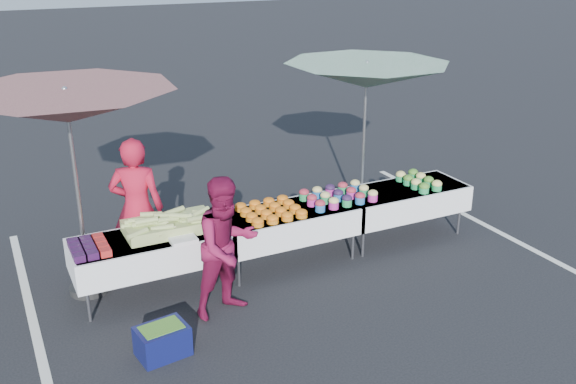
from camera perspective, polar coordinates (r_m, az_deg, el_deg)
name	(u,v)px	position (r m, az deg, el deg)	size (l,w,h in m)	color
ground	(288,262)	(8.57, 0.00, -6.26)	(80.00, 80.00, 0.00)	black
stripe_left	(33,321)	(7.86, -21.74, -10.58)	(0.10, 5.00, 0.00)	silver
stripe_right	(474,219)	(10.26, 16.21, -2.34)	(0.10, 5.00, 0.00)	silver
table_left	(152,249)	(7.76, -12.03, -5.01)	(1.86, 0.81, 0.75)	white
table_center	(288,222)	(8.31, 0.00, -2.68)	(1.86, 0.81, 0.75)	white
table_right	(402,199)	(9.20, 10.08, -0.63)	(1.86, 0.81, 0.75)	white
berry_punnets	(89,247)	(7.50, -17.28, -4.72)	(0.40, 0.54, 0.08)	black
corn_pile	(169,224)	(7.74, -10.50, -2.85)	(1.16, 0.57, 0.26)	#97A957
plastic_bags	(183,240)	(7.48, -9.32, -4.19)	(0.30, 0.25, 0.05)	white
carrot_bowls	(271,210)	(8.12, -1.55, -1.62)	(0.75, 0.69, 0.11)	orange
potato_cups	(338,195)	(8.56, 4.50, -0.25)	(0.94, 0.58, 0.16)	#2463A9
bean_baskets	(418,181)	(9.26, 11.51, 1.00)	(0.36, 0.68, 0.15)	#24934F
vendor	(137,209)	(8.12, -13.27, -1.44)	(0.66, 0.43, 1.80)	#AF142E
customer	(227,247)	(7.15, -5.44, -4.86)	(0.79, 0.62, 1.63)	maroon
umbrella_left	(67,108)	(7.45, -19.07, 7.10)	(3.09, 3.09, 2.51)	black
umbrella_right	(367,76)	(9.29, 7.00, 10.16)	(3.08, 3.08, 2.42)	black
storage_bin	(162,340)	(6.83, -11.10, -12.81)	(0.55, 0.43, 0.33)	#0D1245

